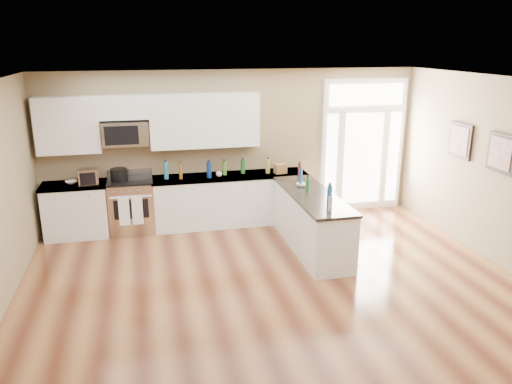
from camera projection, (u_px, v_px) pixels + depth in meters
ground at (298, 327)px, 5.96m from camera, size 8.00×8.00×0.00m
room_shell at (302, 191)px, 5.46m from camera, size 8.00×8.00×8.00m
back_cabinet_left at (77, 212)px, 8.66m from camera, size 1.10×0.66×0.94m
back_cabinet_right at (230, 201)px, 9.24m from camera, size 2.85×0.66×0.94m
peninsula_cabinet at (311, 223)px, 8.12m from camera, size 0.69×2.32×0.94m
upper_cabinet_left at (68, 125)px, 8.36m from camera, size 1.04×0.33×0.95m
upper_cabinet_right at (205, 121)px, 8.86m from camera, size 1.94×0.33×0.95m
upper_cabinet_short at (124, 107)px, 8.48m from camera, size 0.82×0.33×0.40m
microwave at (125, 133)px, 8.57m from camera, size 0.78×0.41×0.42m
entry_door at (363, 146)px, 9.82m from camera, size 1.70×0.10×2.60m
wall_art_near at (460, 140)px, 8.26m from camera, size 0.05×0.58×0.58m
wall_art_far at (501, 153)px, 7.33m from camera, size 0.05×0.58×0.58m
kitchen_range at (132, 206)px, 8.85m from camera, size 0.78×0.69×1.08m
stockpot at (119, 174)px, 8.66m from camera, size 0.39×0.39×0.23m
toaster_oven at (88, 177)px, 8.44m from camera, size 0.33×0.27×0.28m
cardboard_box at (280, 168)px, 9.20m from camera, size 0.24×0.19×0.17m
bowl_left at (71, 182)px, 8.53m from camera, size 0.25×0.25×0.05m
bowl_peninsula at (302, 185)px, 8.37m from camera, size 0.20×0.20×0.06m
cup_counter at (219, 174)px, 8.98m from camera, size 0.12×0.12×0.08m
counter_bottles at (248, 174)px, 8.61m from camera, size 2.38×2.43×0.32m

